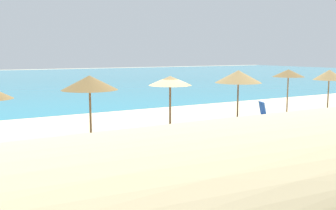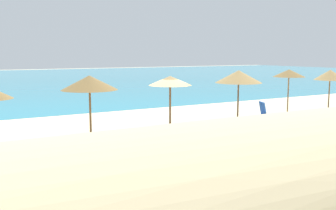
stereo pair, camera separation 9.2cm
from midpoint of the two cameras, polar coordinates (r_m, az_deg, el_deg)
The scene contains 9 objects.
ground_plane at distance 18.20m, azimuth -0.25°, elevation -4.10°, with size 160.00×160.00×0.00m, color beige.
sea_water at distance 58.85m, azimuth -21.12°, elevation 3.61°, with size 160.00×70.35×0.01m, color teal.
beach_umbrella_3 at distance 17.33m, azimuth -11.67°, elevation 3.31°, with size 2.56×2.56×2.78m.
beach_umbrella_4 at distance 18.47m, azimuth 0.47°, elevation 3.67°, with size 2.12×2.12×2.67m.
beach_umbrella_5 at distance 21.15m, azimuth 10.78°, elevation 4.25°, with size 2.57×2.57×2.85m.
beach_umbrella_6 at distance 24.31m, azimuth 17.97°, elevation 4.59°, with size 1.94×1.94×2.80m.
beach_umbrella_7 at distance 27.44m, azimuth 23.45°, elevation 4.21°, with size 2.08×2.08×2.69m.
lounge_chair_1 at distance 20.85m, azimuth 13.38°, elevation -1.50°, with size 1.47×1.08×1.18m.
beach_ball at distance 15.60m, azimuth -5.21°, elevation -5.44°, with size 0.38×0.38×0.38m, color red.
Camera 2 is at (-8.71, -15.53, 3.75)m, focal length 40.23 mm.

